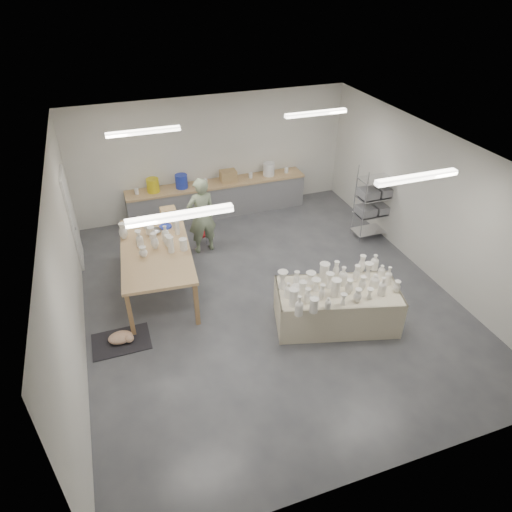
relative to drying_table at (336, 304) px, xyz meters
name	(u,v)px	position (x,y,z in m)	size (l,w,h in m)	color
room	(262,204)	(-1.01, 1.23, 1.61)	(8.00, 8.02, 3.00)	#424449
back_counter	(217,197)	(-0.91, 4.82, 0.04)	(4.60, 0.60, 1.24)	tan
wire_shelf	(375,202)	(2.30, 2.54, 0.48)	(0.88, 0.48, 1.80)	silver
drying_table	(336,304)	(0.00, 0.00, 0.00)	(2.38, 1.61, 1.14)	olive
work_table	(156,245)	(-2.84, 2.24, 0.54)	(1.53, 2.72, 1.32)	tan
rug	(121,341)	(-3.80, 0.79, -0.43)	(1.00, 0.70, 0.02)	black
cat	(122,337)	(-3.78, 0.77, -0.33)	(0.44, 0.33, 0.18)	white
potter	(202,216)	(-1.69, 3.23, 0.46)	(0.66, 0.43, 1.80)	#90A17C
red_stool	(201,235)	(-1.69, 3.50, -0.19)	(0.36, 0.36, 0.29)	#AF191E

